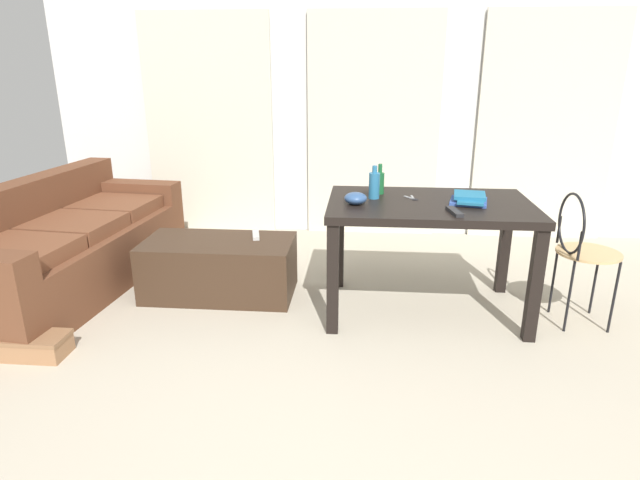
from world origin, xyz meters
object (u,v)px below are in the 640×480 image
Objects in this scene: craft_table at (429,217)px; scissors at (413,198)px; book_stack at (470,199)px; couch at (65,247)px; tv_remote_primary at (256,235)px; wire_chair at (580,243)px; shoebox at (37,346)px; bottle_far at (375,185)px; coffee_table at (220,268)px; bowl at (356,198)px; bottle_near at (380,182)px; tv_remote_on_table at (455,212)px.

scissors is at bearing 145.95° from craft_table.
couch is at bearing 176.34° from book_stack.
couch is 2.87m from book_stack.
tv_remote_primary is at bearing 3.14° from couch.
wire_chair reaches higher than book_stack.
craft_table is 2.44m from shoebox.
shoebox is (-1.89, -0.85, -0.77)m from bottle_far.
couch is 16.93× the size of scissors.
bottle_far is at bearing 173.74° from book_stack.
bowl is (0.96, -0.24, 0.59)m from coffee_table.
wire_chair is at bearing -7.13° from bottle_far.
bowl is 0.72m from book_stack.
wire_chair is at bearing -13.31° from bottle_near.
wire_chair is 2.48× the size of shoebox.
couch is at bearing 176.10° from craft_table.
wire_chair reaches higher than bowl.
shoebox is (-0.81, -0.93, -0.14)m from coffee_table.
bowl reaches higher than coffee_table.
tv_remote_on_table is 0.40m from scissors.
shoebox is at bearing -158.04° from scissors.
tv_remote_on_table is at bearing -47.02° from bottle_near.
wire_chair is 2.74× the size of book_stack.
shoebox is at bearing -70.27° from couch.
couch is at bearing 178.21° from coffee_table.
tv_remote_on_table is (0.58, -0.16, -0.03)m from bowl.
book_stack is 0.90× the size of shoebox.
bowl reaches higher than couch.
bowl reaches higher than book_stack.
bottle_far is at bearing -4.22° from coffee_table.
craft_table is 4.14× the size of book_stack.
coffee_table is (1.16, -0.04, -0.11)m from couch.
bowl is (-0.12, -0.16, -0.05)m from bottle_far.
tv_remote_on_table is at bearing -14.74° from coffee_table.
wire_chair is at bearing 1.04° from tv_remote_on_table.
bottle_far is 0.57m from tv_remote_on_table.
tv_remote_primary is at bearing 167.88° from craft_table.
tv_remote_on_table is 2.50m from shoebox.
scissors is (0.21, -0.12, -0.08)m from bottle_near.
coffee_table is at bearing 175.78° from bottle_far.
craft_table is 6.77× the size of tv_remote_on_table.
couch reaches higher than tv_remote_primary.
scissors is at bearing -22.68° from tv_remote_primary.
tv_remote_primary is (-1.08, 0.18, -0.34)m from scissors.
bottle_far reaches higher than craft_table.
bowl is at bearing -117.50° from bottle_near.
craft_table is at bearing 173.93° from wire_chair.
bottle_near is 1.13× the size of tv_remote_primary.
bowl is at bearing -39.39° from tv_remote_primary.
bottle_far reaches higher than tv_remote_on_table.
bowl is at bearing -167.85° from craft_table.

